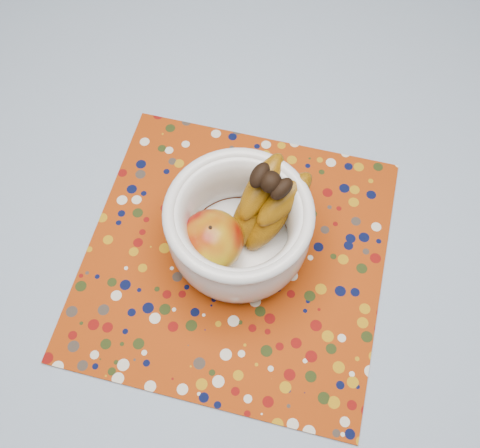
{
  "coord_description": "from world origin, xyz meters",
  "views": [
    {
      "loc": [
        0.12,
        -0.43,
        1.55
      ],
      "look_at": [
        -0.0,
        -0.09,
        0.84
      ],
      "focal_mm": 42.0,
      "sensor_mm": 36.0,
      "label": 1
    }
  ],
  "objects": [
    {
      "name": "tablecloth",
      "position": [
        0.0,
        0.0,
        0.76
      ],
      "size": [
        1.32,
        1.32,
        0.01
      ],
      "primitive_type": "cube",
      "color": "#6482A7",
      "rests_on": "table"
    },
    {
      "name": "table",
      "position": [
        0.0,
        0.0,
        0.67
      ],
      "size": [
        1.2,
        1.2,
        0.75
      ],
      "color": "brown",
      "rests_on": "ground"
    },
    {
      "name": "placemat",
      "position": [
        -0.0,
        -0.11,
        0.76
      ],
      "size": [
        0.49,
        0.49,
        0.0
      ],
      "primitive_type": "cube",
      "rotation": [
        0.0,
        0.0,
        0.11
      ],
      "color": "#933008",
      "rests_on": "tablecloth"
    },
    {
      "name": "fruit_bowl",
      "position": [
        0.01,
        -0.09,
        0.84
      ],
      "size": [
        0.22,
        0.22,
        0.16
      ],
      "color": "white",
      "rests_on": "placemat"
    }
  ]
}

